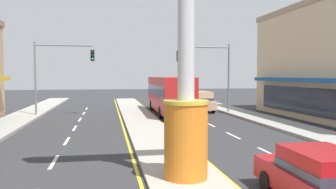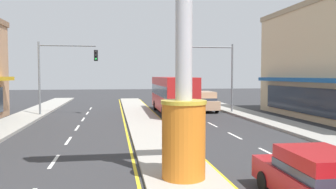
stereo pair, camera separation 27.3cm
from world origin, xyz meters
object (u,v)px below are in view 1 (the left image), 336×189
district_sign (186,68)px  suv_far_right_lane (200,101)px  traffic_light_right_side (210,66)px  traffic_light_left_side (57,65)px  bus_near_right_lane (169,93)px  sedan_mid_left_lane (321,178)px

district_sign → suv_far_right_lane: district_sign is taller
district_sign → traffic_light_right_side: 19.73m
district_sign → traffic_light_right_side: district_sign is taller
traffic_light_left_side → bus_near_right_lane: (9.42, 0.15, -2.38)m
district_sign → traffic_light_right_side: bearing=70.8°
traffic_light_left_side → suv_far_right_lane: size_ratio=1.35×
bus_near_right_lane → district_sign: bearing=-98.7°
traffic_light_left_side → bus_near_right_lane: traffic_light_left_side is taller
traffic_light_right_side → district_sign: bearing=-109.2°
bus_near_right_lane → suv_far_right_lane: bus_near_right_lane is taller
suv_far_right_lane → sedan_mid_left_lane: suv_far_right_lane is taller
traffic_light_left_side → bus_near_right_lane: size_ratio=0.55×
traffic_light_left_side → sedan_mid_left_lane: (9.42, -21.70, -3.46)m
district_sign → traffic_light_right_side: (6.50, 18.62, 0.59)m
district_sign → traffic_light_left_side: 20.06m
traffic_light_left_side → sedan_mid_left_lane: traffic_light_left_side is taller
bus_near_right_lane → traffic_light_left_side: bearing=-179.1°
district_sign → sedan_mid_left_lane: district_sign is taller
traffic_light_left_side → traffic_light_right_side: bearing=-1.5°
district_sign → suv_far_right_lane: (6.22, 20.71, -2.67)m
suv_far_right_lane → sedan_mid_left_lane: (-3.30, -23.45, -0.20)m
traffic_light_right_side → suv_far_right_lane: 3.89m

